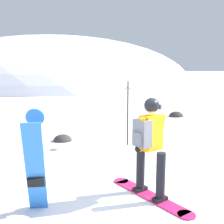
{
  "coord_description": "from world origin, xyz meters",
  "views": [
    {
      "loc": [
        -0.76,
        -3.8,
        2.2
      ],
      "look_at": [
        0.18,
        3.52,
        1.0
      ],
      "focal_mm": 44.06,
      "sensor_mm": 36.0,
      "label": 1
    }
  ],
  "objects_px": {
    "snowboarder_main": "(149,145)",
    "rock_mid": "(176,117)",
    "spare_snowboard": "(35,163)",
    "piste_marker_near": "(128,108)",
    "rock_small": "(63,141)"
  },
  "relations": [
    {
      "from": "rock_mid",
      "to": "rock_small",
      "type": "xyz_separation_m",
      "value": [
        -4.91,
        -3.58,
        0.0
      ]
    },
    {
      "from": "snowboarder_main",
      "to": "rock_mid",
      "type": "bearing_deg",
      "value": 66.38
    },
    {
      "from": "piste_marker_near",
      "to": "rock_small",
      "type": "xyz_separation_m",
      "value": [
        -1.87,
        0.68,
        -1.08
      ]
    },
    {
      "from": "snowboarder_main",
      "to": "rock_small",
      "type": "height_order",
      "value": "snowboarder_main"
    },
    {
      "from": "snowboarder_main",
      "to": "rock_mid",
      "type": "xyz_separation_m",
      "value": [
        3.27,
        7.48,
        -0.92
      ]
    },
    {
      "from": "spare_snowboard",
      "to": "rock_mid",
      "type": "bearing_deg",
      "value": 56.86
    },
    {
      "from": "rock_mid",
      "to": "rock_small",
      "type": "distance_m",
      "value": 6.08
    },
    {
      "from": "snowboarder_main",
      "to": "piste_marker_near",
      "type": "bearing_deg",
      "value": 85.88
    },
    {
      "from": "piste_marker_near",
      "to": "rock_small",
      "type": "height_order",
      "value": "piste_marker_near"
    },
    {
      "from": "spare_snowboard",
      "to": "snowboarder_main",
      "type": "bearing_deg",
      "value": 9.72
    },
    {
      "from": "rock_mid",
      "to": "rock_small",
      "type": "height_order",
      "value": "rock_mid"
    },
    {
      "from": "spare_snowboard",
      "to": "piste_marker_near",
      "type": "height_order",
      "value": "piste_marker_near"
    },
    {
      "from": "rock_small",
      "to": "spare_snowboard",
      "type": "bearing_deg",
      "value": -92.38
    },
    {
      "from": "spare_snowboard",
      "to": "rock_small",
      "type": "xyz_separation_m",
      "value": [
        0.17,
        4.21,
        -0.81
      ]
    },
    {
      "from": "snowboarder_main",
      "to": "piste_marker_near",
      "type": "xyz_separation_m",
      "value": [
        0.23,
        3.21,
        0.16
      ]
    }
  ]
}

